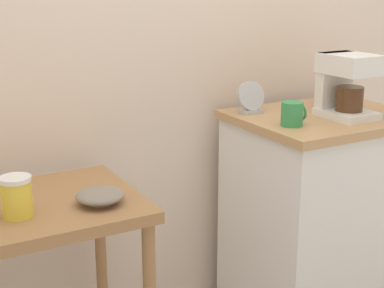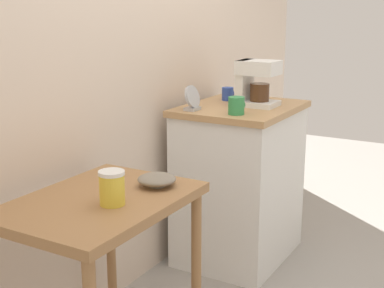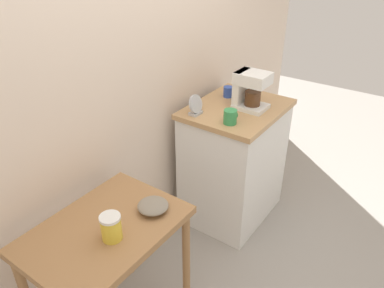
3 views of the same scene
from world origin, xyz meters
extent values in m
cube|color=beige|center=(0.10, 0.38, 1.40)|extent=(4.40, 0.10, 2.80)
cube|color=#9E7044|center=(-0.64, -0.03, 0.75)|extent=(0.77, 0.55, 0.04)
cylinder|color=#9E7044|center=(-0.29, -0.26, 0.37)|extent=(0.04, 0.04, 0.73)
cylinder|color=#9E7044|center=(-0.29, 0.21, 0.37)|extent=(0.04, 0.04, 0.73)
cube|color=white|center=(0.65, -0.02, 0.45)|extent=(0.71, 0.56, 0.90)
cube|color=tan|center=(0.65, -0.02, 0.91)|extent=(0.74, 0.59, 0.04)
cylinder|color=gray|center=(-0.41, -0.14, 0.78)|extent=(0.07, 0.07, 0.01)
ellipsoid|color=gray|center=(-0.41, -0.14, 0.80)|extent=(0.16, 0.16, 0.04)
cylinder|color=gold|center=(-0.67, -0.11, 0.83)|extent=(0.09, 0.09, 0.12)
cylinder|color=white|center=(-0.67, -0.11, 0.89)|extent=(0.10, 0.10, 0.01)
cube|color=white|center=(0.68, -0.11, 0.95)|extent=(0.18, 0.22, 0.03)
cube|color=white|center=(0.68, -0.03, 1.06)|extent=(0.16, 0.05, 0.26)
cube|color=white|center=(0.68, -0.11, 1.15)|extent=(0.18, 0.22, 0.08)
cylinder|color=#4C2D19|center=(0.68, -0.12, 1.01)|extent=(0.11, 0.11, 0.10)
cylinder|color=#338C4C|center=(0.39, -0.11, 0.98)|extent=(0.09, 0.09, 0.09)
torus|color=#338C4C|center=(0.44, -0.11, 0.98)|extent=(0.01, 0.06, 0.06)
cylinder|color=#2D4CAD|center=(0.77, 0.12, 0.97)|extent=(0.07, 0.07, 0.08)
torus|color=#2D4CAD|center=(0.81, 0.12, 0.97)|extent=(0.01, 0.05, 0.05)
cube|color=#B2B5BA|center=(0.38, 0.15, 0.94)|extent=(0.09, 0.06, 0.02)
cylinder|color=#B2B5BA|center=(0.38, 0.15, 1.01)|extent=(0.13, 0.05, 0.13)
cylinder|color=black|center=(0.38, 0.14, 1.01)|extent=(0.11, 0.04, 0.10)
camera|label=1|loc=(-0.99, -1.81, 1.47)|focal=53.58mm
camera|label=2|loc=(-2.15, -1.31, 1.48)|focal=50.59mm
camera|label=3|loc=(-1.50, -1.15, 2.00)|focal=34.78mm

